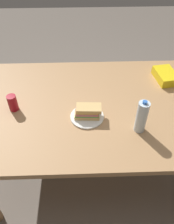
{
  "coord_description": "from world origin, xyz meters",
  "views": [
    {
      "loc": [
        -0.07,
        -1.28,
        1.9
      ],
      "look_at": [
        -0.03,
        -0.13,
        0.79
      ],
      "focal_mm": 37.49,
      "sensor_mm": 36.0,
      "label": 1
    }
  ],
  "objects_px": {
    "water_bottle_tall": "(142,117)",
    "soda_can_red": "(13,103)",
    "dining_table": "(90,112)",
    "sandwich": "(88,112)",
    "chip_bag": "(166,76)",
    "paper_plate": "(87,117)"
  },
  "relations": [
    {
      "from": "soda_can_red",
      "to": "water_bottle_tall",
      "type": "xyz_separation_m",
      "value": [
        0.86,
        -0.23,
        0.06
      ]
    },
    {
      "from": "sandwich",
      "to": "chip_bag",
      "type": "bearing_deg",
      "value": 32.57
    },
    {
      "from": "soda_can_red",
      "to": "chip_bag",
      "type": "distance_m",
      "value": 1.23
    },
    {
      "from": "sandwich",
      "to": "dining_table",
      "type": "bearing_deg",
      "value": 79.51
    },
    {
      "from": "dining_table",
      "to": "chip_bag",
      "type": "relative_size",
      "value": 7.15
    },
    {
      "from": "sandwich",
      "to": "soda_can_red",
      "type": "xyz_separation_m",
      "value": [
        -0.52,
        0.1,
        0.01
      ]
    },
    {
      "from": "dining_table",
      "to": "soda_can_red",
      "type": "bearing_deg",
      "value": -176.56
    },
    {
      "from": "sandwich",
      "to": "soda_can_red",
      "type": "height_order",
      "value": "soda_can_red"
    },
    {
      "from": "dining_table",
      "to": "paper_plate",
      "type": "height_order",
      "value": "paper_plate"
    },
    {
      "from": "soda_can_red",
      "to": "water_bottle_tall",
      "type": "relative_size",
      "value": 0.49
    },
    {
      "from": "dining_table",
      "to": "water_bottle_tall",
      "type": "xyz_separation_m",
      "value": [
        0.31,
        -0.26,
        0.19
      ]
    },
    {
      "from": "soda_can_red",
      "to": "chip_bag",
      "type": "height_order",
      "value": "soda_can_red"
    },
    {
      "from": "dining_table",
      "to": "soda_can_red",
      "type": "xyz_separation_m",
      "value": [
        -0.55,
        -0.03,
        0.14
      ]
    },
    {
      "from": "dining_table",
      "to": "soda_can_red",
      "type": "distance_m",
      "value": 0.57
    },
    {
      "from": "dining_table",
      "to": "sandwich",
      "type": "xyz_separation_m",
      "value": [
        -0.02,
        -0.13,
        0.13
      ]
    },
    {
      "from": "water_bottle_tall",
      "to": "paper_plate",
      "type": "bearing_deg",
      "value": 159.66
    },
    {
      "from": "paper_plate",
      "to": "water_bottle_tall",
      "type": "height_order",
      "value": "water_bottle_tall"
    },
    {
      "from": "paper_plate",
      "to": "sandwich",
      "type": "bearing_deg",
      "value": 23.57
    },
    {
      "from": "dining_table",
      "to": "sandwich",
      "type": "distance_m",
      "value": 0.19
    },
    {
      "from": "water_bottle_tall",
      "to": "chip_bag",
      "type": "bearing_deg",
      "value": 59.41
    },
    {
      "from": "sandwich",
      "to": "water_bottle_tall",
      "type": "xyz_separation_m",
      "value": [
        0.33,
        -0.13,
        0.06
      ]
    },
    {
      "from": "water_bottle_tall",
      "to": "soda_can_red",
      "type": "bearing_deg",
      "value": 165.31
    }
  ]
}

